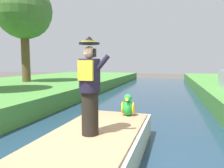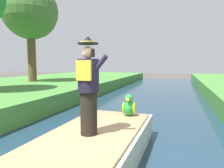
{
  "view_description": "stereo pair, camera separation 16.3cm",
  "coord_description": "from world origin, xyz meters",
  "px_view_note": "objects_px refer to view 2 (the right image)",
  "views": [
    {
      "loc": [
        1.44,
        -3.4,
        2.06
      ],
      "look_at": [
        0.19,
        0.97,
        1.61
      ],
      "focal_mm": 32.99,
      "sensor_mm": 36.0,
      "label": 1
    },
    {
      "loc": [
        1.6,
        -3.35,
        2.06
      ],
      "look_at": [
        0.19,
        0.97,
        1.61
      ],
      "focal_mm": 32.99,
      "sensor_mm": 36.0,
      "label": 2
    }
  ],
  "objects_px": {
    "boat": "(90,149)",
    "parrot_plush": "(129,106)",
    "tree_slender": "(30,12)",
    "person_pirate": "(89,86)"
  },
  "relations": [
    {
      "from": "boat",
      "to": "tree_slender",
      "type": "xyz_separation_m",
      "value": [
        -8.0,
        8.2,
        5.06
      ]
    },
    {
      "from": "boat",
      "to": "parrot_plush",
      "type": "xyz_separation_m",
      "value": [
        0.39,
        1.59,
        0.55
      ]
    },
    {
      "from": "person_pirate",
      "to": "tree_slender",
      "type": "distance_m",
      "value": 12.08
    },
    {
      "from": "boat",
      "to": "tree_slender",
      "type": "height_order",
      "value": "tree_slender"
    },
    {
      "from": "person_pirate",
      "to": "parrot_plush",
      "type": "distance_m",
      "value": 1.79
    },
    {
      "from": "parrot_plush",
      "to": "tree_slender",
      "type": "height_order",
      "value": "tree_slender"
    },
    {
      "from": "boat",
      "to": "person_pirate",
      "type": "bearing_deg",
      "value": -126.74
    },
    {
      "from": "person_pirate",
      "to": "tree_slender",
      "type": "height_order",
      "value": "tree_slender"
    },
    {
      "from": "boat",
      "to": "parrot_plush",
      "type": "distance_m",
      "value": 1.73
    },
    {
      "from": "boat",
      "to": "person_pirate",
      "type": "relative_size",
      "value": 2.29
    }
  ]
}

